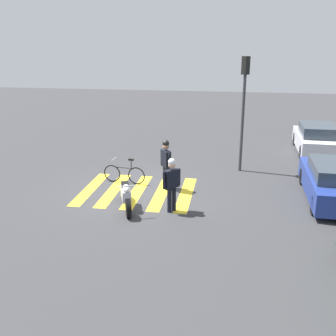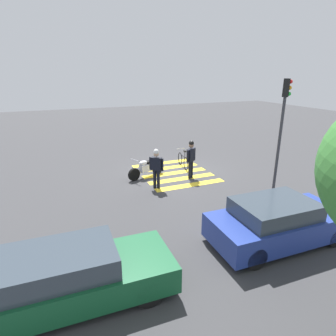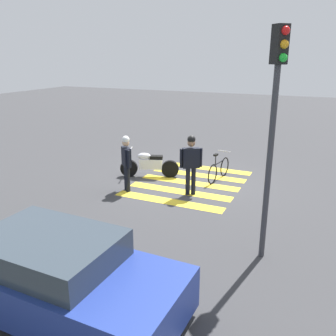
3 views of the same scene
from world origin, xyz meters
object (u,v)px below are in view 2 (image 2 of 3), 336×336
(police_motorcycle, at_px, (146,168))
(traffic_light_pole, at_px, (283,119))
(officer_on_foot, at_px, (191,156))
(car_green_compact, at_px, (67,278))
(car_blue_hatchback, at_px, (277,222))
(officer_by_motorcycle, at_px, (156,166))
(leaning_bicycle, at_px, (183,160))

(police_motorcycle, distance_m, traffic_light_pole, 6.53)
(police_motorcycle, xyz_separation_m, officer_on_foot, (-1.93, 1.00, 0.66))
(officer_on_foot, bearing_deg, car_green_compact, 44.33)
(car_blue_hatchback, bearing_deg, officer_by_motorcycle, -71.03)
(officer_on_foot, bearing_deg, officer_by_motorcycle, 14.77)
(car_blue_hatchback, bearing_deg, car_green_compact, 0.77)
(car_blue_hatchback, bearing_deg, police_motorcycle, -75.25)
(officer_on_foot, xyz_separation_m, car_green_compact, (6.13, 5.99, -0.47))
(car_green_compact, bearing_deg, police_motorcycle, -120.98)
(police_motorcycle, distance_m, officer_on_foot, 2.27)
(leaning_bicycle, distance_m, officer_by_motorcycle, 3.31)
(car_green_compact, xyz_separation_m, traffic_light_pole, (-8.83, -3.24, 2.49))
(car_blue_hatchback, xyz_separation_m, traffic_light_pole, (-2.81, -3.16, 2.46))
(car_blue_hatchback, bearing_deg, leaning_bicycle, -93.86)
(officer_on_foot, xyz_separation_m, traffic_light_pole, (-2.70, 2.75, 2.01))
(traffic_light_pole, bearing_deg, police_motorcycle, -39.06)
(leaning_bicycle, xyz_separation_m, car_green_compact, (6.53, 7.68, 0.26))
(traffic_light_pole, bearing_deg, car_blue_hatchback, 48.35)
(police_motorcycle, height_order, car_blue_hatchback, car_blue_hatchback)
(police_motorcycle, bearing_deg, officer_on_foot, 152.54)
(car_blue_hatchback, height_order, traffic_light_pole, traffic_light_pole)
(leaning_bicycle, xyz_separation_m, officer_by_motorcycle, (2.37, 2.21, 0.66))
(leaning_bicycle, bearing_deg, car_blue_hatchback, 86.14)
(police_motorcycle, distance_m, leaning_bicycle, 2.43)
(police_motorcycle, xyz_separation_m, officer_by_motorcycle, (0.03, 1.52, 0.59))
(leaning_bicycle, distance_m, officer_on_foot, 1.89)
(officer_by_motorcycle, distance_m, traffic_light_pole, 5.57)
(leaning_bicycle, relative_size, traffic_light_pole, 0.36)
(police_motorcycle, bearing_deg, traffic_light_pole, 140.94)
(officer_on_foot, relative_size, car_green_compact, 0.40)
(officer_by_motorcycle, relative_size, car_green_compact, 0.38)
(officer_on_foot, relative_size, car_blue_hatchback, 0.44)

